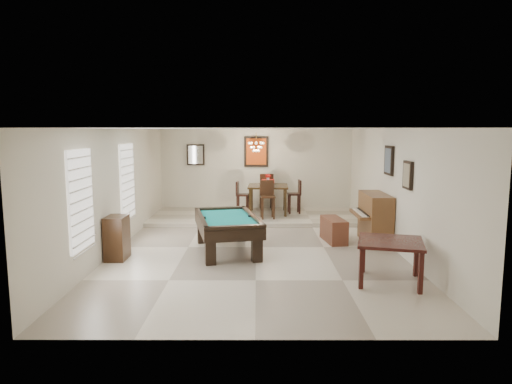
{
  "coord_description": "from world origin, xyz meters",
  "views": [
    {
      "loc": [
        0.02,
        -9.83,
        2.58
      ],
      "look_at": [
        0.0,
        0.6,
        1.15
      ],
      "focal_mm": 32.0,
      "sensor_mm": 36.0,
      "label": 1
    }
  ],
  "objects_px": {
    "dining_table": "(268,197)",
    "flower_vase": "(268,178)",
    "dining_chair_north": "(266,191)",
    "piano_bench": "(334,230)",
    "square_table": "(390,261)",
    "dining_chair_west": "(243,197)",
    "dining_chair_south": "(268,200)",
    "pool_table": "(227,235)",
    "apothecary_chest": "(117,238)",
    "upright_piano": "(369,218)",
    "chandelier": "(256,143)",
    "dining_chair_east": "(294,197)"
  },
  "relations": [
    {
      "from": "dining_chair_north",
      "to": "piano_bench",
      "type": "bearing_deg",
      "value": 108.91
    },
    {
      "from": "dining_chair_west",
      "to": "chandelier",
      "type": "height_order",
      "value": "chandelier"
    },
    {
      "from": "square_table",
      "to": "dining_chair_north",
      "type": "xyz_separation_m",
      "value": [
        -1.97,
        6.53,
        0.32
      ]
    },
    {
      "from": "pool_table",
      "to": "square_table",
      "type": "bearing_deg",
      "value": -46.57
    },
    {
      "from": "piano_bench",
      "to": "apothecary_chest",
      "type": "distance_m",
      "value": 4.81
    },
    {
      "from": "flower_vase",
      "to": "dining_chair_west",
      "type": "bearing_deg",
      "value": -179.55
    },
    {
      "from": "pool_table",
      "to": "square_table",
      "type": "height_order",
      "value": "pool_table"
    },
    {
      "from": "apothecary_chest",
      "to": "dining_chair_west",
      "type": "xyz_separation_m",
      "value": [
        2.38,
        4.42,
        0.16
      ]
    },
    {
      "from": "square_table",
      "to": "dining_chair_west",
      "type": "height_order",
      "value": "dining_chair_west"
    },
    {
      "from": "apothecary_chest",
      "to": "dining_table",
      "type": "height_order",
      "value": "dining_table"
    },
    {
      "from": "dining_chair_east",
      "to": "chandelier",
      "type": "xyz_separation_m",
      "value": [
        -1.12,
        -0.31,
        1.59
      ]
    },
    {
      "from": "pool_table",
      "to": "dining_chair_south",
      "type": "bearing_deg",
      "value": 60.93
    },
    {
      "from": "dining_chair_south",
      "to": "chandelier",
      "type": "height_order",
      "value": "chandelier"
    },
    {
      "from": "upright_piano",
      "to": "dining_table",
      "type": "relative_size",
      "value": 1.18
    },
    {
      "from": "piano_bench",
      "to": "apothecary_chest",
      "type": "xyz_separation_m",
      "value": [
        -4.58,
        -1.46,
        0.16
      ]
    },
    {
      "from": "apothecary_chest",
      "to": "chandelier",
      "type": "relative_size",
      "value": 1.46
    },
    {
      "from": "pool_table",
      "to": "piano_bench",
      "type": "relative_size",
      "value": 2.22
    },
    {
      "from": "dining_chair_north",
      "to": "chandelier",
      "type": "relative_size",
      "value": 1.87
    },
    {
      "from": "upright_piano",
      "to": "chandelier",
      "type": "height_order",
      "value": "chandelier"
    },
    {
      "from": "dining_chair_south",
      "to": "chandelier",
      "type": "distance_m",
      "value": 1.66
    },
    {
      "from": "square_table",
      "to": "apothecary_chest",
      "type": "relative_size",
      "value": 1.2
    },
    {
      "from": "piano_bench",
      "to": "dining_chair_east",
      "type": "bearing_deg",
      "value": 102.87
    },
    {
      "from": "dining_table",
      "to": "pool_table",
      "type": "bearing_deg",
      "value": -104.0
    },
    {
      "from": "dining_chair_south",
      "to": "chandelier",
      "type": "bearing_deg",
      "value": 116.26
    },
    {
      "from": "apothecary_chest",
      "to": "dining_chair_west",
      "type": "height_order",
      "value": "dining_chair_west"
    },
    {
      "from": "chandelier",
      "to": "dining_chair_west",
      "type": "bearing_deg",
      "value": 145.4
    },
    {
      "from": "dining_chair_west",
      "to": "square_table",
      "type": "bearing_deg",
      "value": -148.97
    },
    {
      "from": "dining_chair_north",
      "to": "upright_piano",
      "type": "bearing_deg",
      "value": 118.16
    },
    {
      "from": "dining_chair_south",
      "to": "dining_chair_north",
      "type": "xyz_separation_m",
      "value": [
        -0.01,
        1.5,
        0.03
      ]
    },
    {
      "from": "pool_table",
      "to": "flower_vase",
      "type": "height_order",
      "value": "flower_vase"
    },
    {
      "from": "piano_bench",
      "to": "dining_table",
      "type": "height_order",
      "value": "dining_table"
    },
    {
      "from": "square_table",
      "to": "dining_chair_west",
      "type": "relative_size",
      "value": 1.11
    },
    {
      "from": "dining_chair_east",
      "to": "square_table",
      "type": "bearing_deg",
      "value": 7.24
    },
    {
      "from": "flower_vase",
      "to": "chandelier",
      "type": "height_order",
      "value": "chandelier"
    },
    {
      "from": "pool_table",
      "to": "apothecary_chest",
      "type": "bearing_deg",
      "value": -177.15
    },
    {
      "from": "dining_chair_north",
      "to": "dining_chair_west",
      "type": "bearing_deg",
      "value": 41.91
    },
    {
      "from": "dining_chair_south",
      "to": "apothecary_chest",
      "type": "bearing_deg",
      "value": -136.35
    },
    {
      "from": "pool_table",
      "to": "dining_chair_east",
      "type": "bearing_deg",
      "value": 53.76
    },
    {
      "from": "square_table",
      "to": "dining_table",
      "type": "xyz_separation_m",
      "value": [
        -1.93,
        5.82,
        0.23
      ]
    },
    {
      "from": "dining_chair_south",
      "to": "dining_chair_north",
      "type": "relative_size",
      "value": 0.94
    },
    {
      "from": "dining_table",
      "to": "flower_vase",
      "type": "distance_m",
      "value": 0.58
    },
    {
      "from": "pool_table",
      "to": "chandelier",
      "type": "relative_size",
      "value": 3.66
    },
    {
      "from": "piano_bench",
      "to": "dining_table",
      "type": "bearing_deg",
      "value": 116.18
    },
    {
      "from": "apothecary_chest",
      "to": "dining_chair_east",
      "type": "height_order",
      "value": "dining_chair_east"
    },
    {
      "from": "dining_chair_north",
      "to": "dining_chair_west",
      "type": "xyz_separation_m",
      "value": [
        -0.71,
        -0.71,
        -0.09
      ]
    },
    {
      "from": "dining_chair_north",
      "to": "dining_chair_west",
      "type": "distance_m",
      "value": 1.01
    },
    {
      "from": "dining_chair_south",
      "to": "dining_chair_west",
      "type": "relative_size",
      "value": 1.11
    },
    {
      "from": "piano_bench",
      "to": "flower_vase",
      "type": "distance_m",
      "value": 3.42
    },
    {
      "from": "dining_table",
      "to": "dining_chair_west",
      "type": "distance_m",
      "value": 0.75
    },
    {
      "from": "pool_table",
      "to": "dining_chair_east",
      "type": "height_order",
      "value": "dining_chair_east"
    }
  ]
}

